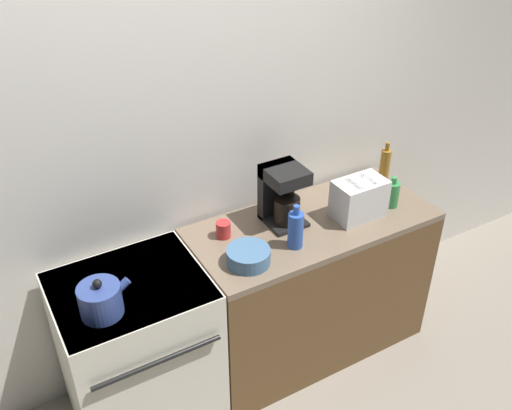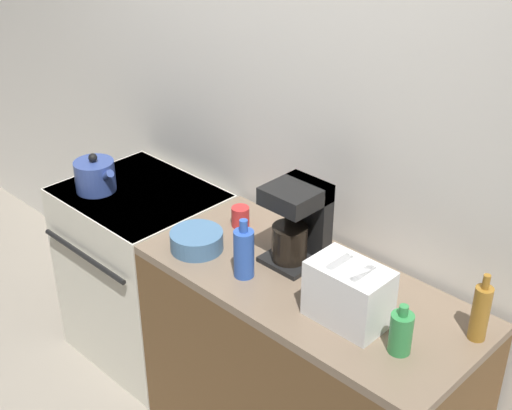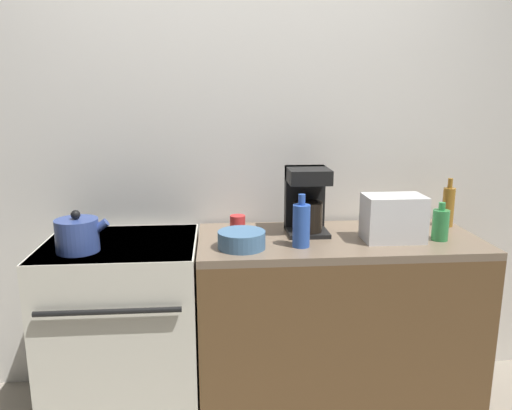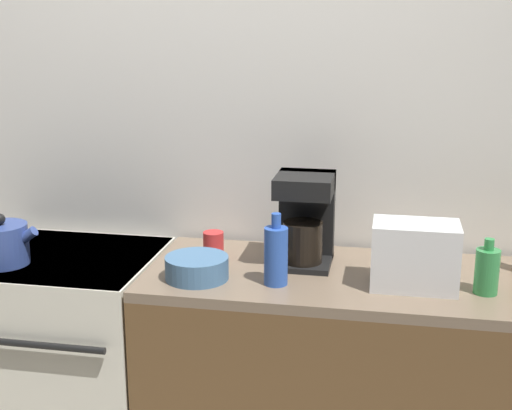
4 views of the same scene
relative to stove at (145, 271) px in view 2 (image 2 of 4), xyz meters
The scene contains 11 objects.
wall_back 1.07m from the stove, 32.95° to the left, with size 8.00×0.05×2.60m.
stove is the anchor object (origin of this frame).
counter_block 1.05m from the stove, ahead, with size 1.36×0.61×0.91m.
kettle 0.56m from the stove, 142.18° to the right, with size 0.24×0.19×0.19m.
toaster 1.40m from the stove, ahead, with size 0.28×0.18×0.22m.
coffee_maker 1.10m from the stove, ahead, with size 0.20×0.22×0.33m.
bottle_blue 1.01m from the stove, ahead, with size 0.08×0.08×0.24m.
bottle_amber 1.76m from the stove, ahead, with size 0.06×0.06×0.25m.
bottle_green 1.60m from the stove, ahead, with size 0.08×0.08×0.18m.
cup_red 0.76m from the stove, 12.17° to the left, with size 0.08×0.08×0.09m.
bowl 0.76m from the stove, 13.16° to the right, with size 0.22×0.22×0.08m.
Camera 2 is at (1.89, -1.41, 2.47)m, focal length 50.00 mm.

